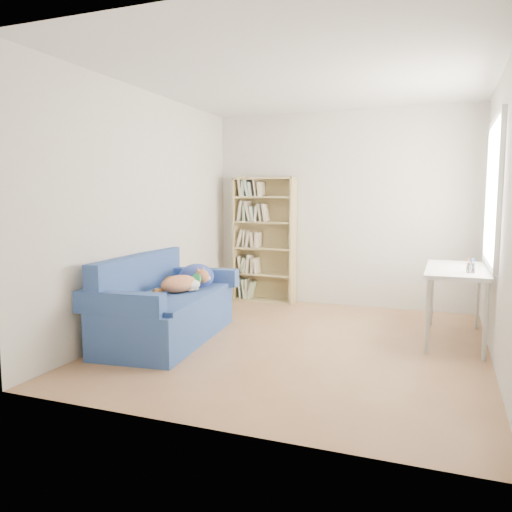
{
  "coord_description": "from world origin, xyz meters",
  "views": [
    {
      "loc": [
        1.32,
        -4.69,
        1.44
      ],
      "look_at": [
        -0.52,
        0.12,
        0.85
      ],
      "focal_mm": 35.0,
      "sensor_mm": 36.0,
      "label": 1
    }
  ],
  "objects": [
    {
      "name": "desk",
      "position": [
        1.44,
        0.68,
        0.68
      ],
      "size": [
        0.59,
        1.28,
        0.75
      ],
      "color": "white",
      "rests_on": "ground"
    },
    {
      "name": "bookshelf",
      "position": [
        -1.05,
        1.85,
        0.8
      ],
      "size": [
        0.87,
        0.27,
        1.74
      ],
      "color": "tan",
      "rests_on": "ground"
    },
    {
      "name": "sofa",
      "position": [
        -1.35,
        -0.3,
        0.33
      ],
      "size": [
        1.02,
        1.84,
        0.87
      ],
      "rotation": [
        0.0,
        0.0,
        0.11
      ],
      "color": "navy",
      "rests_on": "ground"
    },
    {
      "name": "room_shell",
      "position": [
        0.1,
        0.03,
        1.64
      ],
      "size": [
        3.54,
        4.04,
        2.62
      ],
      "color": "silver",
      "rests_on": "ground"
    },
    {
      "name": "ground",
      "position": [
        0.0,
        0.0,
        0.0
      ],
      "size": [
        4.0,
        4.0,
        0.0
      ],
      "primitive_type": "plane",
      "color": "#986944",
      "rests_on": "ground"
    },
    {
      "name": "pen_cup",
      "position": [
        1.55,
        0.35,
        0.8
      ],
      "size": [
        0.08,
        0.08,
        0.15
      ],
      "color": "white",
      "rests_on": "desk"
    }
  ]
}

